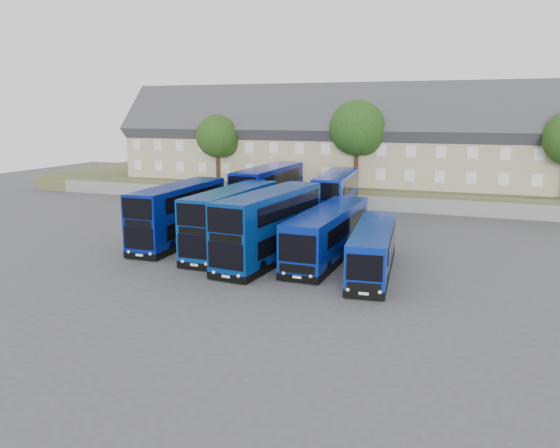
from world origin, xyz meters
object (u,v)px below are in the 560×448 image
Objects in this scene: coach_east_a at (328,234)px; tree_mid at (359,130)px; dd_front_left at (179,215)px; tree_west at (219,138)px; dd_front_mid at (232,221)px.

coach_east_a is 1.37× the size of tree_mid.
dd_front_left is at bearing 179.50° from coach_east_a.
dd_front_left is 11.97m from coach_east_a.
dd_front_left is at bearing -114.02° from tree_mid.
dd_front_left is 23.68m from tree_mid.
tree_west is (-6.66, 20.45, 4.86)m from dd_front_left.
dd_front_left is 1.47× the size of tree_west.
dd_front_left is 4.95m from dd_front_mid.
tree_west is 16.04m from tree_mid.
dd_front_mid is (4.88, -0.82, 0.02)m from dd_front_left.
dd_front_mid is 7.10m from coach_east_a.
tree_mid reaches higher than tree_west.
dd_front_mid is at bearing -61.50° from tree_west.
coach_east_a is at bearing -83.02° from tree_mid.
coach_east_a is 22.46m from tree_mid.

